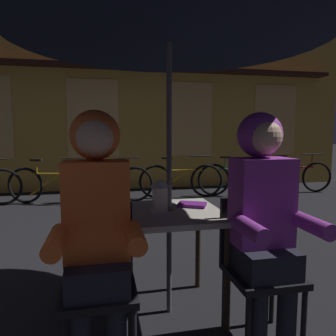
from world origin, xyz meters
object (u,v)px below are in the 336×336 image
chair_left (99,275)px  lantern (160,195)px  bicycle_fifth (239,179)px  person_right_hooded (264,206)px  bicycle_third (108,183)px  person_left_hooded (97,215)px  book (192,205)px  bicycle_second (53,185)px  cafe_table (169,225)px  patio_umbrella (169,12)px  bicycle_furthest (294,176)px  chair_right (257,261)px  bicycle_fourth (181,180)px

chair_left → lantern: bearing=38.3°
bicycle_fifth → lantern: bearing=-121.1°
lantern → person_right_hooded: 0.67m
person_right_hooded → bicycle_third: size_ratio=0.84×
bicycle_fifth → person_left_hooded: bearing=-122.8°
person_left_hooded → book: person_left_hooded is taller
person_left_hooded → bicycle_third: person_left_hooded is taller
bicycle_second → bicycle_third: same height
cafe_table → bicycle_fifth: size_ratio=0.45×
bicycle_second → bicycle_fifth: same height
cafe_table → patio_umbrella: patio_umbrella is taller
bicycle_fifth → bicycle_furthest: 1.34m
cafe_table → bicycle_second: 4.08m
patio_umbrella → chair_right: patio_umbrella is taller
chair_left → person_left_hooded: bearing=-90.0°
cafe_table → book: 0.24m
chair_left → person_left_hooded: 0.36m
bicycle_furthest → book: bearing=-131.4°
bicycle_third → patio_umbrella: bearing=-84.4°
book → person_right_hooded: bearing=-35.5°
bicycle_second → cafe_table: bearing=-70.6°
chair_right → bicycle_fifth: size_ratio=0.53×
chair_left → bicycle_furthest: chair_left is taller
bicycle_furthest → person_right_hooded: bearing=-125.4°
cafe_table → bicycle_furthest: bicycle_furthest is taller
bicycle_second → bicycle_fifth: (3.60, -0.02, 0.00)m
book → bicycle_fifth: bearing=86.7°
person_left_hooded → bicycle_third: bearing=88.5°
chair_right → bicycle_furthest: 5.31m
lantern → bicycle_fifth: (2.33, 3.86, -0.51)m
person_left_hooded → bicycle_furthest: person_left_hooded is taller
lantern → person_left_hooded: (-0.41, -0.38, -0.01)m
bicycle_second → bicycle_fourth: bearing=1.2°
lantern → person_right_hooded: size_ratio=0.17×
lantern → bicycle_third: (-0.29, 3.84, -0.51)m
cafe_table → patio_umbrella: size_ratio=0.32×
person_left_hooded → bicycle_second: (-0.87, 4.26, -0.50)m
book → chair_left: bearing=-119.8°
chair_right → bicycle_second: (-1.83, 4.21, -0.14)m
chair_right → bicycle_furthest: chair_right is taller
bicycle_third → person_left_hooded: bearing=-91.5°
patio_umbrella → lantern: patio_umbrella is taller
person_left_hooded → patio_umbrella: bearing=41.6°
person_left_hooded → bicycle_fourth: person_left_hooded is taller
patio_umbrella → bicycle_fourth: bearing=74.7°
bicycle_second → book: 4.07m
patio_umbrella → bicycle_fifth: patio_umbrella is taller
patio_umbrella → bicycle_fourth: (1.06, 3.89, -1.71)m
book → person_left_hooded: bearing=-116.6°
lantern → bicycle_fourth: lantern is taller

